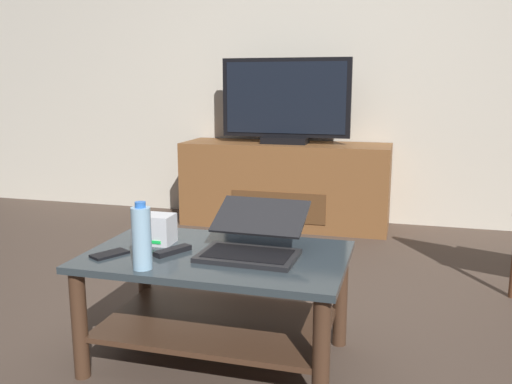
{
  "coord_description": "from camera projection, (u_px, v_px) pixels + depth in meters",
  "views": [
    {
      "loc": [
        0.66,
        -2.13,
        1.11
      ],
      "look_at": [
        -0.01,
        0.3,
        0.6
      ],
      "focal_mm": 38.16,
      "sensor_mm": 36.0,
      "label": 1
    }
  ],
  "objects": [
    {
      "name": "laptop",
      "position": [
        253.0,
        239.0,
        2.13
      ],
      "size": [
        0.38,
        0.41,
        0.18
      ],
      "color": "black",
      "rests_on": "coffee_table"
    },
    {
      "name": "water_bottle_near",
      "position": [
        142.0,
        237.0,
        1.93
      ],
      "size": [
        0.07,
        0.07,
        0.25
      ],
      "color": "#99C6E5",
      "rests_on": "coffee_table"
    },
    {
      "name": "cell_phone",
      "position": [
        110.0,
        254.0,
        2.11
      ],
      "size": [
        0.13,
        0.16,
        0.01
      ],
      "primitive_type": "cube",
      "rotation": [
        0.0,
        0.0,
        -0.5
      ],
      "color": "black",
      "rests_on": "coffee_table"
    },
    {
      "name": "tv_remote",
      "position": [
        173.0,
        251.0,
        2.13
      ],
      "size": [
        0.11,
        0.16,
        0.02
      ],
      "primitive_type": "cube",
      "rotation": [
        0.0,
        0.0,
        -0.48
      ],
      "color": "black",
      "rests_on": "coffee_table"
    },
    {
      "name": "television",
      "position": [
        285.0,
        103.0,
        4.15
      ],
      "size": [
        1.0,
        0.2,
        0.65
      ],
      "color": "black",
      "rests_on": "media_cabinet"
    },
    {
      "name": "back_wall",
      "position": [
        326.0,
        46.0,
        4.32
      ],
      "size": [
        6.4,
        0.12,
        2.8
      ],
      "primitive_type": "cube",
      "color": "beige",
      "rests_on": "ground"
    },
    {
      "name": "media_cabinet",
      "position": [
        285.0,
        184.0,
        4.29
      ],
      "size": [
        1.61,
        0.5,
        0.65
      ],
      "color": "brown",
      "rests_on": "ground"
    },
    {
      "name": "router_box",
      "position": [
        157.0,
        229.0,
        2.26
      ],
      "size": [
        0.14,
        0.11,
        0.12
      ],
      "color": "silver",
      "rests_on": "coffee_table"
    },
    {
      "name": "ground_plane",
      "position": [
        241.0,
        339.0,
        2.4
      ],
      "size": [
        7.68,
        7.68,
        0.0
      ],
      "primitive_type": "plane",
      "color": "#4C3D33"
    },
    {
      "name": "coffee_table",
      "position": [
        217.0,
        287.0,
        2.16
      ],
      "size": [
        1.01,
        0.63,
        0.45
      ],
      "color": "#2D383D",
      "rests_on": "ground"
    }
  ]
}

